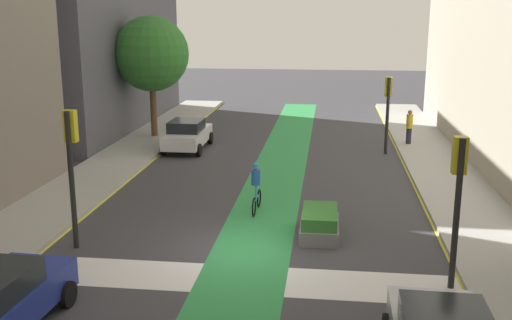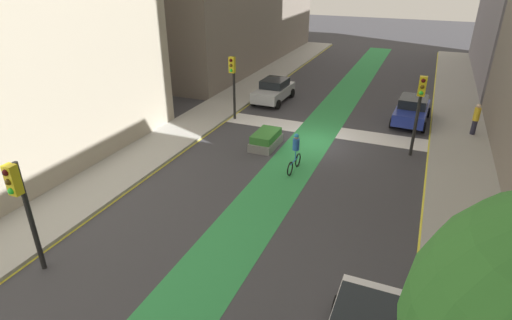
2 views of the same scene
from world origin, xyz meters
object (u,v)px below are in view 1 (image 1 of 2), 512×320
at_px(traffic_signal_near_right, 458,183).
at_px(street_tree_near, 151,54).
at_px(traffic_signal_far_right, 388,100).
at_px(cyclist_in_lane, 256,186).
at_px(traffic_signal_near_left, 71,152).
at_px(pedestrian_sidewalk_right_a, 409,126).
at_px(median_planter, 320,224).
at_px(car_white_left_far, 187,134).

bearing_deg(traffic_signal_near_right, street_tree_near, 126.66).
xyz_separation_m(traffic_signal_far_right, cyclist_in_lane, (-5.39, -10.03, -1.74)).
distance_m(traffic_signal_near_left, traffic_signal_far_right, 17.33).
xyz_separation_m(traffic_signal_near_left, traffic_signal_far_right, (10.41, 13.85, -0.22)).
bearing_deg(pedestrian_sidewalk_right_a, traffic_signal_far_right, -126.55).
relative_size(pedestrian_sidewalk_right_a, street_tree_near, 0.27).
distance_m(traffic_signal_near_left, cyclist_in_lane, 6.61).
bearing_deg(traffic_signal_near_right, cyclist_in_lane, 137.43).
height_order(traffic_signal_near_right, median_planter, traffic_signal_near_right).
bearing_deg(street_tree_near, traffic_signal_near_left, -81.82).
height_order(cyclist_in_lane, pedestrian_sidewalk_right_a, pedestrian_sidewalk_right_a).
bearing_deg(street_tree_near, car_white_left_far, -46.13).
bearing_deg(cyclist_in_lane, traffic_signal_far_right, 61.76).
height_order(cyclist_in_lane, street_tree_near, street_tree_near).
distance_m(cyclist_in_lane, street_tree_near, 14.82).
distance_m(traffic_signal_near_left, median_planter, 7.94).
relative_size(traffic_signal_near_left, street_tree_near, 0.63).
distance_m(traffic_signal_far_right, street_tree_near, 13.09).
bearing_deg(median_planter, traffic_signal_far_right, 75.62).
xyz_separation_m(car_white_left_far, pedestrian_sidewalk_right_a, (11.54, 2.21, 0.28)).
xyz_separation_m(traffic_signal_near_right, median_planter, (-3.46, 3.23, -2.38)).
relative_size(traffic_signal_near_right, cyclist_in_lane, 2.13).
height_order(traffic_signal_far_right, street_tree_near, street_tree_near).
distance_m(traffic_signal_near_right, cyclist_in_lane, 8.01).
relative_size(car_white_left_far, median_planter, 1.91).
distance_m(traffic_signal_near_left, car_white_left_far, 13.65).
height_order(car_white_left_far, cyclist_in_lane, cyclist_in_lane).
xyz_separation_m(traffic_signal_far_right, pedestrian_sidewalk_right_a, (1.36, 1.84, -1.63)).
relative_size(street_tree_near, median_planter, 3.02).
bearing_deg(median_planter, cyclist_in_lane, 138.16).
bearing_deg(pedestrian_sidewalk_right_a, median_planter, -107.76).
xyz_separation_m(traffic_signal_near_right, pedestrian_sidewalk_right_a, (1.00, 17.15, -1.70)).
height_order(traffic_signal_far_right, pedestrian_sidewalk_right_a, traffic_signal_far_right).
relative_size(traffic_signal_near_right, traffic_signal_near_left, 0.95).
bearing_deg(median_planter, pedestrian_sidewalk_right_a, 72.24).
xyz_separation_m(traffic_signal_near_right, traffic_signal_far_right, (-0.36, 15.31, -0.07)).
bearing_deg(car_white_left_far, traffic_signal_near_left, -90.99).
bearing_deg(traffic_signal_near_right, car_white_left_far, 125.21).
height_order(car_white_left_far, street_tree_near, street_tree_near).
bearing_deg(traffic_signal_near_left, street_tree_near, 98.18).
bearing_deg(cyclist_in_lane, pedestrian_sidewalk_right_a, 60.37).
xyz_separation_m(traffic_signal_near_left, car_white_left_far, (0.23, 13.48, -2.13)).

